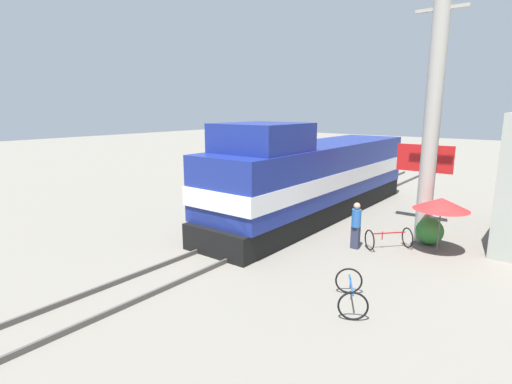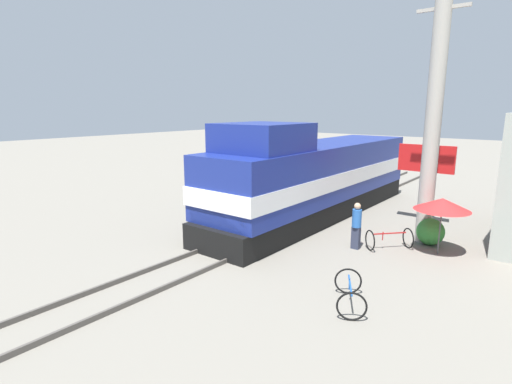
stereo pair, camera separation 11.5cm
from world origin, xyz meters
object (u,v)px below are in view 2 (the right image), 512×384
object	(u,v)px
utility_pole	(434,115)
bicycle_spare	(350,293)
bicycle	(389,239)
person_bystander	(357,224)
locomotive	(313,178)
vendor_umbrella	(442,204)
billboard_sign	(426,164)

from	to	relation	value
utility_pole	bicycle_spare	distance (m)	8.04
utility_pole	bicycle	xyz separation A→B (m)	(-0.70, -1.73, -4.49)
bicycle_spare	person_bystander	bearing A→B (deg)	-96.24
locomotive	bicycle_spare	world-z (taller)	locomotive
utility_pole	locomotive	bearing A→B (deg)	175.83
vendor_umbrella	bicycle_spare	distance (m)	5.77
vendor_umbrella	bicycle	size ratio (longest dim) A/B	1.23
locomotive	utility_pole	distance (m)	6.03
bicycle_spare	bicycle	bearing A→B (deg)	-110.04
person_bystander	bicycle_spare	size ratio (longest dim) A/B	1.02
vendor_umbrella	billboard_sign	size ratio (longest dim) A/B	0.58
locomotive	vendor_umbrella	distance (m)	6.27
utility_pole	vendor_umbrella	xyz separation A→B (m)	(0.85, -1.13, -3.05)
person_bystander	bicycle	world-z (taller)	person_bystander
vendor_umbrella	billboard_sign	bearing A→B (deg)	114.74
vendor_umbrella	bicycle	bearing A→B (deg)	-159.05
utility_pole	person_bystander	size ratio (longest dim) A/B	5.56
billboard_sign	person_bystander	size ratio (longest dim) A/B	2.03
billboard_sign	bicycle_spare	xyz separation A→B (m)	(0.88, -9.12, -2.33)
vendor_umbrella	bicycle_spare	size ratio (longest dim) A/B	1.20
vendor_umbrella	person_bystander	world-z (taller)	vendor_umbrella
person_bystander	bicycle_spare	xyz separation A→B (m)	(1.77, -4.21, -0.56)
person_bystander	vendor_umbrella	bearing A→B (deg)	27.43
locomotive	bicycle	size ratio (longest dim) A/B	8.73
utility_pole	vendor_umbrella	distance (m)	3.36
locomotive	bicycle	world-z (taller)	locomotive
bicycle	utility_pole	bearing A→B (deg)	109.89
billboard_sign	utility_pole	bearing A→B (deg)	-72.00
locomotive	bicycle_spare	size ratio (longest dim) A/B	8.56
billboard_sign	bicycle	bearing A→B (deg)	-88.74
person_bystander	utility_pole	bearing A→B (deg)	55.39
utility_pole	bicycle	distance (m)	4.86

